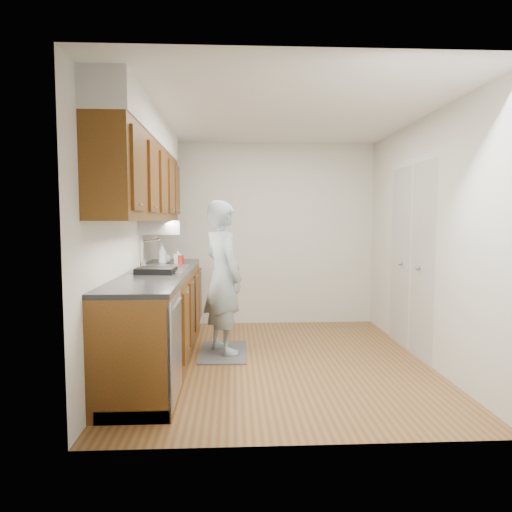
{
  "coord_description": "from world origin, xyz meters",
  "views": [
    {
      "loc": [
        -0.45,
        -4.57,
        1.47
      ],
      "look_at": [
        -0.21,
        0.25,
        1.07
      ],
      "focal_mm": 32.0,
      "sensor_mm": 36.0,
      "label": 1
    }
  ],
  "objects_px": {
    "soap_bottle_b": "(178,256)",
    "steel_can": "(177,259)",
    "soda_can": "(181,260)",
    "soap_bottle_c": "(165,257)",
    "soap_bottle_a": "(162,254)",
    "dish_rack": "(156,270)",
    "person": "(223,267)"
  },
  "relations": [
    {
      "from": "soap_bottle_b",
      "to": "steel_can",
      "type": "distance_m",
      "value": 0.1
    },
    {
      "from": "soda_can",
      "to": "soap_bottle_c",
      "type": "bearing_deg",
      "value": 131.47
    },
    {
      "from": "soap_bottle_a",
      "to": "soda_can",
      "type": "height_order",
      "value": "soap_bottle_a"
    },
    {
      "from": "soap_bottle_b",
      "to": "dish_rack",
      "type": "xyz_separation_m",
      "value": [
        -0.1,
        -0.88,
        -0.06
      ]
    },
    {
      "from": "person",
      "to": "soap_bottle_c",
      "type": "height_order",
      "value": "person"
    },
    {
      "from": "soap_bottle_c",
      "to": "dish_rack",
      "type": "height_order",
      "value": "soap_bottle_c"
    },
    {
      "from": "soap_bottle_b",
      "to": "soda_can",
      "type": "relative_size",
      "value": 1.56
    },
    {
      "from": "person",
      "to": "steel_can",
      "type": "bearing_deg",
      "value": 20.04
    },
    {
      "from": "soap_bottle_c",
      "to": "steel_can",
      "type": "height_order",
      "value": "soap_bottle_c"
    },
    {
      "from": "soap_bottle_c",
      "to": "soda_can",
      "type": "xyz_separation_m",
      "value": [
        0.21,
        -0.23,
        -0.02
      ]
    },
    {
      "from": "soda_can",
      "to": "steel_can",
      "type": "relative_size",
      "value": 1.1
    },
    {
      "from": "soda_can",
      "to": "steel_can",
      "type": "height_order",
      "value": "soda_can"
    },
    {
      "from": "steel_can",
      "to": "person",
      "type": "bearing_deg",
      "value": -40.73
    },
    {
      "from": "soap_bottle_b",
      "to": "soap_bottle_c",
      "type": "distance_m",
      "value": 0.18
    },
    {
      "from": "soap_bottle_c",
      "to": "soda_can",
      "type": "relative_size",
      "value": 1.43
    },
    {
      "from": "dish_rack",
      "to": "soap_bottle_c",
      "type": "bearing_deg",
      "value": 97.73
    },
    {
      "from": "soap_bottle_b",
      "to": "soda_can",
      "type": "distance_m",
      "value": 0.16
    },
    {
      "from": "soap_bottle_a",
      "to": "dish_rack",
      "type": "relative_size",
      "value": 0.69
    },
    {
      "from": "soda_can",
      "to": "dish_rack",
      "type": "xyz_separation_m",
      "value": [
        -0.15,
        -0.73,
        -0.03
      ]
    },
    {
      "from": "steel_can",
      "to": "dish_rack",
      "type": "height_order",
      "value": "steel_can"
    },
    {
      "from": "person",
      "to": "soap_bottle_b",
      "type": "bearing_deg",
      "value": 24.61
    },
    {
      "from": "soap_bottle_a",
      "to": "dish_rack",
      "type": "bearing_deg",
      "value": -85.16
    },
    {
      "from": "steel_can",
      "to": "soda_can",
      "type": "bearing_deg",
      "value": -72.33
    },
    {
      "from": "person",
      "to": "soap_bottle_c",
      "type": "relative_size",
      "value": 11.25
    },
    {
      "from": "soap_bottle_a",
      "to": "soap_bottle_b",
      "type": "xyz_separation_m",
      "value": [
        0.18,
        0.02,
        -0.03
      ]
    },
    {
      "from": "soap_bottle_a",
      "to": "steel_can",
      "type": "xyz_separation_m",
      "value": [
        0.15,
        0.11,
        -0.07
      ]
    },
    {
      "from": "person",
      "to": "steel_can",
      "type": "distance_m",
      "value": 0.73
    },
    {
      "from": "steel_can",
      "to": "dish_rack",
      "type": "bearing_deg",
      "value": -94.72
    },
    {
      "from": "soap_bottle_c",
      "to": "soda_can",
      "type": "bearing_deg",
      "value": -48.53
    },
    {
      "from": "soap_bottle_c",
      "to": "person",
      "type": "bearing_deg",
      "value": -34.78
    },
    {
      "from": "soap_bottle_b",
      "to": "dish_rack",
      "type": "height_order",
      "value": "soap_bottle_b"
    },
    {
      "from": "soap_bottle_c",
      "to": "soda_can",
      "type": "distance_m",
      "value": 0.31
    }
  ]
}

